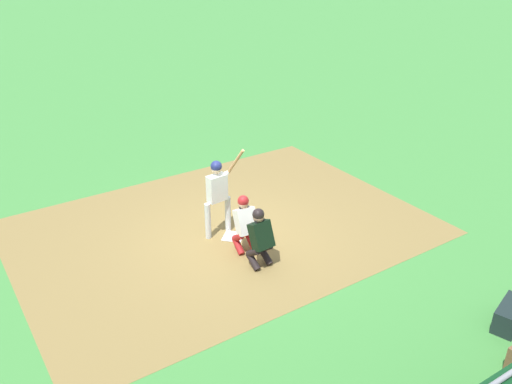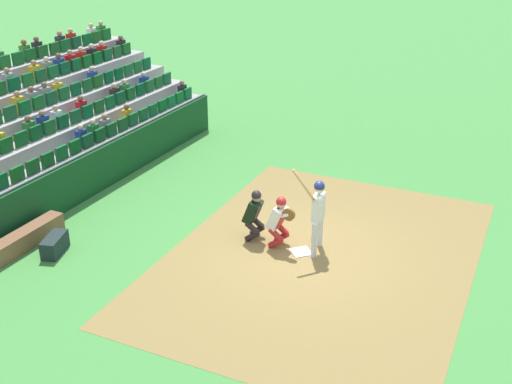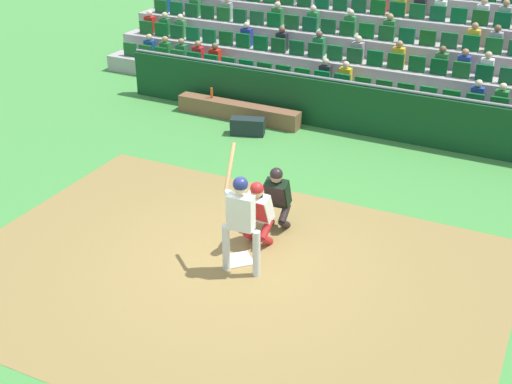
% 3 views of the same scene
% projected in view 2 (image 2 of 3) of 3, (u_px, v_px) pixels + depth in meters
% --- Properties ---
extents(ground_plane, '(160.00, 160.00, 0.00)m').
position_uv_depth(ground_plane, '(301.00, 252.00, 14.85)').
color(ground_plane, '#438D3E').
extents(infield_dirt_patch, '(9.17, 6.78, 0.01)m').
position_uv_depth(infield_dirt_patch, '(321.00, 257.00, 14.65)').
color(infield_dirt_patch, olive).
rests_on(infield_dirt_patch, ground_plane).
extents(home_plate_marker, '(0.62, 0.62, 0.02)m').
position_uv_depth(home_plate_marker, '(301.00, 252.00, 14.85)').
color(home_plate_marker, white).
rests_on(home_plate_marker, infield_dirt_patch).
extents(batter_at_plate, '(0.75, 0.66, 2.13)m').
position_uv_depth(batter_at_plate, '(318.00, 209.00, 14.43)').
color(batter_at_plate, silver).
rests_on(batter_at_plate, ground_plane).
extents(catcher_crouching, '(0.47, 0.72, 1.30)m').
position_uv_depth(catcher_crouching, '(279.00, 219.00, 14.84)').
color(catcher_crouching, '#AD2021').
rests_on(catcher_crouching, ground_plane).
extents(home_plate_umpire, '(0.49, 0.49, 1.30)m').
position_uv_depth(home_plate_umpire, '(254.00, 212.00, 15.16)').
color(home_plate_umpire, black).
rests_on(home_plate_umpire, ground_plane).
extents(dugout_wall, '(13.48, 0.24, 1.30)m').
position_uv_depth(dugout_wall, '(79.00, 179.00, 17.17)').
color(dugout_wall, '#0F3E1C').
rests_on(dugout_wall, ground_plane).
extents(dugout_bench, '(3.44, 0.40, 0.44)m').
position_uv_depth(dugout_bench, '(6.00, 250.00, 14.49)').
color(dugout_bench, brown).
rests_on(dugout_bench, ground_plane).
extents(equipment_duffel_bag, '(0.90, 0.60, 0.42)m').
position_uv_depth(equipment_duffel_bag, '(55.00, 245.00, 14.75)').
color(equipment_duffel_bag, '#1B2828').
rests_on(equipment_duffel_bag, ground_plane).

